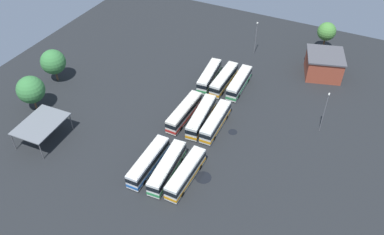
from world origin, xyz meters
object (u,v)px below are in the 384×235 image
bus_row0_slot1 (167,168)px  bus_row2_slot2 (209,76)px  tree_west_edge (53,62)px  bus_row0_slot2 (148,162)px  depot_building (324,64)px  lamp_post_far_corner (324,111)px  bus_row1_slot0 (216,121)px  bus_row2_slot0 (239,83)px  lamp_post_mid_lot (256,37)px  bus_row0_slot0 (186,173)px  bus_row1_slot1 (201,116)px  tree_south_edge (31,90)px  maintenance_shelter (41,124)px  tree_east_edge (327,32)px  bus_row2_slot1 (224,79)px  bus_row1_slot2 (184,112)px

bus_row0_slot1 → bus_row2_slot2: bearing=10.1°
tree_west_edge → bus_row0_slot2: bearing=-113.3°
depot_building → lamp_post_far_corner: 21.73m
bus_row1_slot0 → bus_row2_slot0: 15.13m
bus_row0_slot1 → tree_west_edge: bearing=69.1°
bus_row1_slot0 → bus_row0_slot2: bearing=157.9°
lamp_post_mid_lot → bus_row2_slot0: bearing=-172.6°
lamp_post_mid_lot → lamp_post_far_corner: 32.43m
bus_row0_slot0 → bus_row1_slot1: size_ratio=0.94×
lamp_post_far_corner → tree_south_edge: bearing=109.4°
maintenance_shelter → tree_south_edge: size_ratio=1.28×
depot_building → maintenance_shelter: 66.15m
bus_row1_slot1 → bus_row2_slot0: (15.03, -2.68, -0.00)m
bus_row0_slot2 → bus_row1_slot1: same height
tree_east_edge → tree_south_edge: tree_south_edge is taller
bus_row0_slot0 → bus_row1_slot1: bearing=15.4°
bus_row2_slot1 → bus_row0_slot1: bearing=-176.9°
bus_row1_slot1 → bus_row0_slot2: bearing=168.8°
depot_building → bus_row2_slot0: bearing=132.6°
bus_row0_slot0 → bus_row1_slot2: 17.36m
bus_row0_slot1 → bus_row1_slot1: bearing=2.3°
lamp_post_mid_lot → bus_row1_slot0: bearing=-174.9°
bus_row0_slot1 → lamp_post_far_corner: size_ratio=1.28×
bus_row1_slot0 → maintenance_shelter: bearing=121.8°
bus_row0_slot1 → bus_row2_slot1: size_ratio=1.05×
lamp_post_mid_lot → tree_west_edge: 50.77m
depot_building → bus_row2_slot1: bearing=127.4°
bus_row2_slot1 → tree_west_edge: 40.43m
bus_row1_slot1 → bus_row2_slot2: bearing=18.1°
bus_row2_slot2 → tree_east_edge: bearing=-38.1°
bus_row0_slot2 → lamp_post_far_corner: (24.80, -26.20, 3.39)m
bus_row1_slot1 → lamp_post_mid_lot: size_ratio=1.40×
bus_row2_slot0 → bus_row1_slot0: bearing=-177.5°
bus_row1_slot1 → tree_west_edge: size_ratio=1.54×
bus_row1_slot0 → bus_row0_slot0: bearing=-176.4°
bus_row0_slot0 → lamp_post_mid_lot: size_ratio=1.31×
lamp_post_mid_lot → tree_south_edge: size_ratio=1.10×
bus_row2_slot0 → bus_row2_slot1: (-0.30, 3.70, 0.00)m
bus_row0_slot2 → tree_south_edge: (4.43, 31.79, 3.24)m
bus_row2_slot1 → bus_row2_slot2: same height
bus_row1_slot0 → tree_east_edge: size_ratio=1.45×
bus_row0_slot0 → bus_row1_slot2: size_ratio=0.96×
bus_row2_slot2 → lamp_post_mid_lot: size_ratio=1.30×
bus_row1_slot0 → bus_row2_slot0: bearing=2.5°
bus_row2_slot2 → maintenance_shelter: (-32.99, 21.54, 2.19)m
bus_row1_slot1 → tree_east_edge: tree_east_edge is taller
bus_row1_slot2 → lamp_post_mid_lot: (32.26, -4.34, 3.03)m
bus_row0_slot1 → tree_south_edge: bearing=83.4°
bus_row1_slot1 → tree_south_edge: (-11.69, 34.96, 3.24)m
bus_row0_slot0 → lamp_post_far_corner: size_ratio=1.21×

